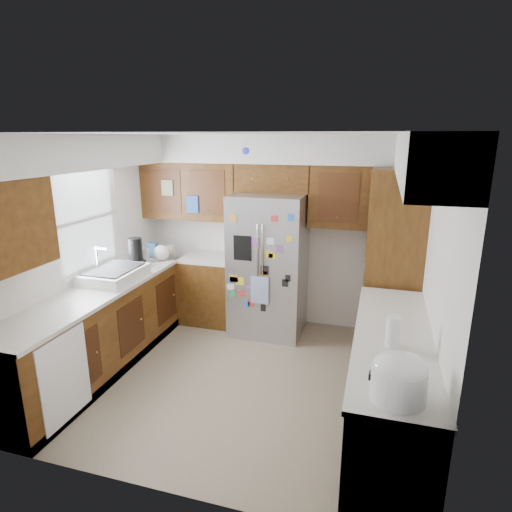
# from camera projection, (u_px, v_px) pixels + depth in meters

# --- Properties ---
(floor) EXTENTS (3.60, 3.60, 0.00)m
(floor) POSITION_uv_depth(u_px,v_px,m) (239.00, 377.00, 4.56)
(floor) COLOR gray
(floor) RESTS_ON ground
(room_shell) EXTENTS (3.64, 3.24, 2.52)m
(room_shell) POSITION_uv_depth(u_px,v_px,m) (239.00, 202.00, 4.43)
(room_shell) COLOR white
(room_shell) RESTS_ON ground
(left_counter_run) EXTENTS (1.36, 3.20, 0.92)m
(left_counter_run) POSITION_uv_depth(u_px,v_px,m) (125.00, 324.00, 4.84)
(left_counter_run) COLOR #40250C
(left_counter_run) RESTS_ON ground
(right_counter_run) EXTENTS (0.63, 2.25, 0.92)m
(right_counter_run) POSITION_uv_depth(u_px,v_px,m) (389.00, 389.00, 3.60)
(right_counter_run) COLOR #40250C
(right_counter_run) RESTS_ON ground
(pantry) EXTENTS (0.60, 0.90, 2.15)m
(pantry) POSITION_uv_depth(u_px,v_px,m) (393.00, 262.00, 4.92)
(pantry) COLOR #40250C
(pantry) RESTS_ON ground
(fridge) EXTENTS (0.90, 0.79, 1.80)m
(fridge) POSITION_uv_depth(u_px,v_px,m) (268.00, 265.00, 5.43)
(fridge) COLOR #A3A3A8
(fridge) RESTS_ON ground
(bridge_cabinet) EXTENTS (0.96, 0.34, 0.35)m
(bridge_cabinet) POSITION_uv_depth(u_px,v_px,m) (274.00, 178.00, 5.34)
(bridge_cabinet) COLOR #40250C
(bridge_cabinet) RESTS_ON fridge
(fridge_top_items) EXTENTS (0.82, 0.31, 0.31)m
(fridge_top_items) POSITION_uv_depth(u_px,v_px,m) (267.00, 152.00, 5.23)
(fridge_top_items) COLOR #2933C9
(fridge_top_items) RESTS_ON bridge_cabinet
(sink_assembly) EXTENTS (0.52, 0.70, 0.37)m
(sink_assembly) POSITION_uv_depth(u_px,v_px,m) (114.00, 274.00, 4.79)
(sink_assembly) COLOR white
(sink_assembly) RESTS_ON left_counter_run
(left_counter_clutter) EXTENTS (0.39, 0.81, 0.38)m
(left_counter_clutter) POSITION_uv_depth(u_px,v_px,m) (148.00, 253.00, 5.40)
(left_counter_clutter) COLOR black
(left_counter_clutter) RESTS_ON left_counter_run
(rice_cooker) EXTENTS (0.35, 0.34, 0.30)m
(rice_cooker) POSITION_uv_depth(u_px,v_px,m) (399.00, 377.00, 2.59)
(rice_cooker) COLOR white
(rice_cooker) RESTS_ON right_counter_run
(paper_towel) EXTENTS (0.11, 0.11, 0.25)m
(paper_towel) POSITION_uv_depth(u_px,v_px,m) (393.00, 331.00, 3.26)
(paper_towel) COLOR white
(paper_towel) RESTS_ON right_counter_run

